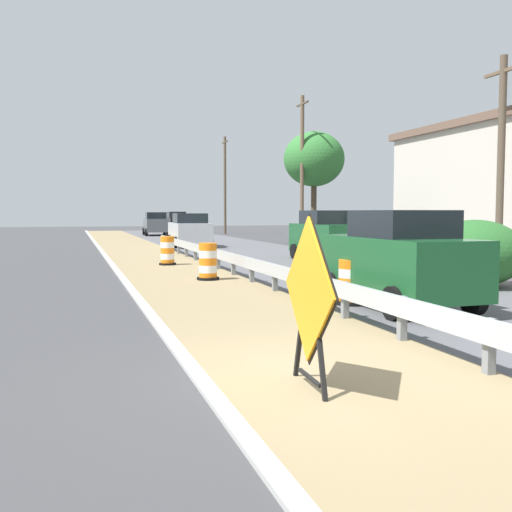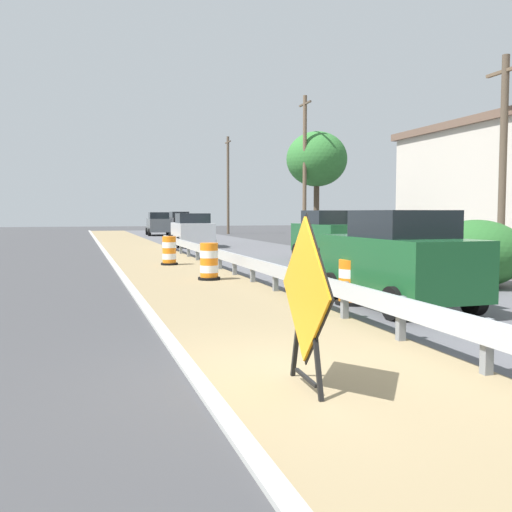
# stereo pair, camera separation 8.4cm
# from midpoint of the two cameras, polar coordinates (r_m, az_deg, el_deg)

# --- Properties ---
(ground_plane) EXTENTS (160.00, 160.00, 0.00)m
(ground_plane) POSITION_cam_midpoint_polar(r_m,az_deg,el_deg) (7.50, 4.74, -11.36)
(ground_plane) COLOR #3D3D3F
(median_dirt_strip) EXTENTS (3.55, 120.00, 0.01)m
(median_dirt_strip) POSITION_cam_midpoint_polar(r_m,az_deg,el_deg) (7.72, 8.79, -10.91)
(median_dirt_strip) COLOR #8E7A56
(median_dirt_strip) RESTS_ON ground
(curb_near_edge) EXTENTS (0.20, 120.00, 0.11)m
(curb_near_edge) POSITION_cam_midpoint_polar(r_m,az_deg,el_deg) (7.13, -5.23, -12.14)
(curb_near_edge) COLOR #ADADA8
(curb_near_edge) RESTS_ON ground
(guardrail_median) EXTENTS (0.18, 47.33, 0.71)m
(guardrail_median) POSITION_cam_midpoint_polar(r_m,az_deg,el_deg) (11.47, 7.91, -3.32)
(guardrail_median) COLOR #ADB2B7
(guardrail_median) RESTS_ON ground
(warning_sign_diamond) EXTENTS (0.13, 1.74, 2.01)m
(warning_sign_diamond) POSITION_cam_midpoint_polar(r_m,az_deg,el_deg) (6.85, 4.67, -3.73)
(warning_sign_diamond) COLOR black
(warning_sign_diamond) RESTS_ON ground
(traffic_barrel_nearest) EXTENTS (0.74, 0.74, 0.98)m
(traffic_barrel_nearest) POSITION_cam_midpoint_polar(r_m,az_deg,el_deg) (13.28, 8.89, -2.65)
(traffic_barrel_nearest) COLOR orange
(traffic_barrel_nearest) RESTS_ON ground
(traffic_barrel_close) EXTENTS (0.66, 0.66, 1.09)m
(traffic_barrel_close) POSITION_cam_midpoint_polar(r_m,az_deg,el_deg) (17.89, -4.69, -0.68)
(traffic_barrel_close) COLOR orange
(traffic_barrel_close) RESTS_ON ground
(traffic_barrel_mid) EXTENTS (0.64, 0.64, 1.09)m
(traffic_barrel_mid) POSITION_cam_midpoint_polar(r_m,az_deg,el_deg) (23.12, -8.47, 0.37)
(traffic_barrel_mid) COLOR orange
(traffic_barrel_mid) RESTS_ON ground
(car_lead_near_lane) EXTENTS (2.05, 4.11, 2.04)m
(car_lead_near_lane) POSITION_cam_midpoint_polar(r_m,az_deg,el_deg) (12.96, 13.12, -0.30)
(car_lead_near_lane) COLOR #195128
(car_lead_near_lane) RESTS_ON ground
(car_trailing_near_lane) EXTENTS (2.06, 4.47, 2.05)m
(car_trailing_near_lane) POSITION_cam_midpoint_polar(r_m,az_deg,el_deg) (59.07, -7.57, 3.18)
(car_trailing_near_lane) COLOR black
(car_trailing_near_lane) RESTS_ON ground
(car_lead_far_lane) EXTENTS (2.15, 4.25, 1.99)m
(car_lead_far_lane) POSITION_cam_midpoint_polar(r_m,az_deg,el_deg) (52.71, -9.51, 3.02)
(car_lead_far_lane) COLOR #4C5156
(car_lead_far_lane) RESTS_ON ground
(car_mid_far_lane) EXTENTS (1.95, 4.28, 2.07)m
(car_mid_far_lane) POSITION_cam_midpoint_polar(r_m,az_deg,el_deg) (25.08, 6.55, 1.93)
(car_mid_far_lane) COLOR #195128
(car_mid_far_lane) RESTS_ON ground
(car_trailing_far_lane) EXTENTS (2.29, 4.72, 1.93)m
(car_trailing_far_lane) POSITION_cam_midpoint_polar(r_m,az_deg,el_deg) (35.36, -6.36, 2.47)
(car_trailing_far_lane) COLOR silver
(car_trailing_far_lane) RESTS_ON ground
(utility_pole_near) EXTENTS (0.24, 1.80, 7.01)m
(utility_pole_near) POSITION_cam_midpoint_polar(r_m,az_deg,el_deg) (21.23, 22.03, 8.33)
(utility_pole_near) COLOR brown
(utility_pole_near) RESTS_ON ground
(utility_pole_mid) EXTENTS (0.24, 1.80, 9.08)m
(utility_pole_mid) POSITION_cam_midpoint_polar(r_m,az_deg,el_deg) (37.44, 4.31, 8.29)
(utility_pole_mid) COLOR brown
(utility_pole_mid) RESTS_ON ground
(utility_pole_far) EXTENTS (0.24, 1.80, 8.86)m
(utility_pole_far) POSITION_cam_midpoint_polar(r_m,az_deg,el_deg) (55.49, -2.99, 6.83)
(utility_pole_far) COLOR brown
(utility_pole_far) RESTS_ON ground
(bush_roadside) EXTENTS (2.62, 2.62, 1.80)m
(bush_roadside) POSITION_cam_midpoint_polar(r_m,az_deg,el_deg) (17.28, 19.84, 0.26)
(bush_roadside) COLOR #286028
(bush_roadside) RESTS_ON ground
(tree_roadside) EXTENTS (3.87, 3.87, 7.12)m
(tree_roadside) POSITION_cam_midpoint_polar(r_m,az_deg,el_deg) (39.10, 5.44, 9.06)
(tree_roadside) COLOR #4C3D2D
(tree_roadside) RESTS_ON ground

